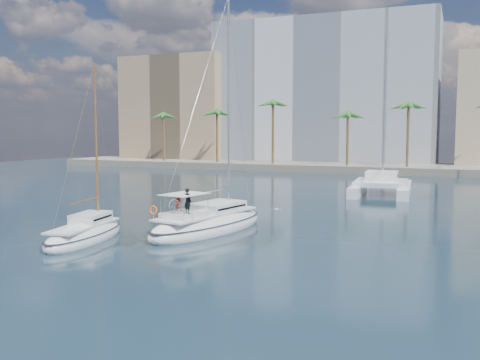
% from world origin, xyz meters
% --- Properties ---
extents(ground, '(160.00, 160.00, 0.00)m').
position_xyz_m(ground, '(0.00, 0.00, 0.00)').
color(ground, black).
rests_on(ground, ground).
extents(quay, '(120.00, 14.00, 1.20)m').
position_xyz_m(quay, '(0.00, 61.00, 0.60)').
color(quay, gray).
rests_on(quay, ground).
extents(building_modern, '(42.00, 16.00, 28.00)m').
position_xyz_m(building_modern, '(-12.00, 73.00, 14.00)').
color(building_modern, white).
rests_on(building_modern, ground).
extents(building_tan_left, '(22.00, 14.00, 22.00)m').
position_xyz_m(building_tan_left, '(-42.00, 69.00, 11.00)').
color(building_tan_left, tan).
rests_on(building_tan_left, ground).
extents(palm_left, '(3.60, 3.60, 12.30)m').
position_xyz_m(palm_left, '(-34.00, 57.00, 10.28)').
color(palm_left, brown).
rests_on(palm_left, ground).
extents(palm_centre, '(3.60, 3.60, 12.30)m').
position_xyz_m(palm_centre, '(0.00, 57.00, 10.28)').
color(palm_centre, brown).
rests_on(palm_centre, ground).
extents(main_sloop, '(6.11, 12.29, 17.46)m').
position_xyz_m(main_sloop, '(-3.57, 1.81, 0.53)').
color(main_sloop, white).
rests_on(main_sloop, ground).
extents(small_sloop, '(3.81, 8.68, 12.05)m').
position_xyz_m(small_sloop, '(-9.48, -4.14, 0.43)').
color(small_sloop, white).
rests_on(small_sloop, ground).
extents(catamaran, '(6.86, 12.60, 17.83)m').
position_xyz_m(catamaran, '(4.77, 28.70, 1.15)').
color(catamaran, white).
rests_on(catamaran, ground).
extents(seagull, '(1.02, 0.44, 0.19)m').
position_xyz_m(seagull, '(-0.02, 6.28, 1.12)').
color(seagull, silver).
rests_on(seagull, ground).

